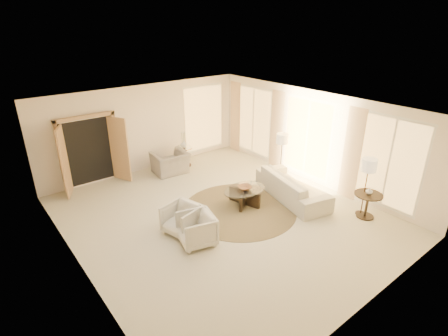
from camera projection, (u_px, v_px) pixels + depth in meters
room at (221, 166)px, 8.48m from camera, size 7.04×8.04×2.83m
windows_right at (309, 139)px, 10.54m from camera, size 0.10×6.40×2.40m
window_back_corner at (204, 118)px, 12.65m from camera, size 1.70×0.10×2.40m
curtains_right at (286, 133)px, 11.18m from camera, size 0.06×5.20×2.60m
french_doors at (91, 152)px, 10.27m from camera, size 1.95×0.66×2.16m
area_rug at (239, 209)px, 9.33m from camera, size 3.64×3.64×0.01m
sofa at (292, 186)px, 9.79m from camera, size 1.52×2.62×0.72m
armchair_left at (182, 218)px, 8.21m from camera, size 0.88×0.91×0.78m
armchair_right at (196, 228)px, 7.80m from camera, size 0.89×0.92×0.79m
accent_chair at (170, 159)px, 11.34m from camera, size 1.15×0.80×0.95m
coffee_table at (245, 195)px, 9.47m from camera, size 1.59×1.59×0.46m
end_table at (367, 201)px, 8.81m from camera, size 0.69×0.69×0.66m
side_table at (184, 155)px, 11.92m from camera, size 0.58×0.58×0.67m
floor_lamp_near at (282, 141)px, 10.68m from camera, size 0.35×0.35×1.46m
floor_lamp_far at (369, 168)px, 8.59m from camera, size 0.37×0.37×1.55m
bowl at (245, 188)px, 9.39m from camera, size 0.43×0.43×0.09m
end_vase at (369, 191)px, 8.69m from camera, size 0.22×0.22×0.18m
side_vase at (184, 144)px, 11.77m from camera, size 0.28×0.28×0.23m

